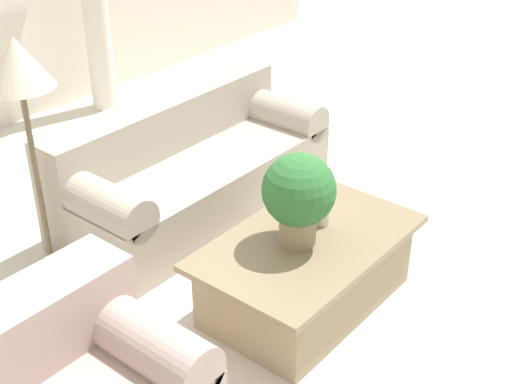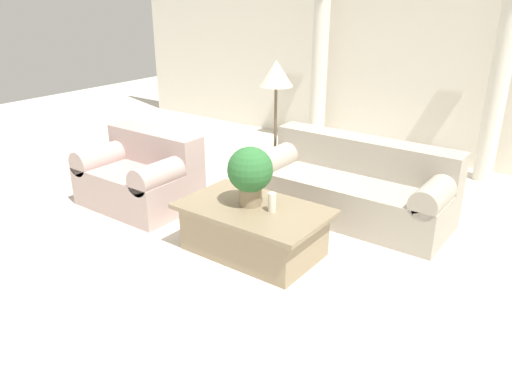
{
  "view_description": "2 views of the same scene",
  "coord_description": "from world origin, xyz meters",
  "px_view_note": "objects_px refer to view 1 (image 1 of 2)",
  "views": [
    {
      "loc": [
        -2.7,
        -2.26,
        2.71
      ],
      "look_at": [
        0.28,
        0.18,
        0.52
      ],
      "focal_mm": 50.0,
      "sensor_mm": 36.0,
      "label": 1
    },
    {
      "loc": [
        2.59,
        -3.64,
        2.31
      ],
      "look_at": [
        0.03,
        -0.16,
        0.52
      ],
      "focal_mm": 35.0,
      "sensor_mm": 36.0,
      "label": 2
    }
  ],
  "objects_px": {
    "coffee_table": "(307,271)",
    "floor_lamp": "(19,75)",
    "sofa_long": "(190,168)",
    "potted_plant": "(299,194)"
  },
  "relations": [
    {
      "from": "floor_lamp",
      "to": "coffee_table",
      "type": "bearing_deg",
      "value": -62.42
    },
    {
      "from": "sofa_long",
      "to": "coffee_table",
      "type": "height_order",
      "value": "sofa_long"
    },
    {
      "from": "coffee_table",
      "to": "potted_plant",
      "type": "distance_m",
      "value": 0.54
    },
    {
      "from": "sofa_long",
      "to": "potted_plant",
      "type": "bearing_deg",
      "value": -108.63
    },
    {
      "from": "sofa_long",
      "to": "floor_lamp",
      "type": "height_order",
      "value": "floor_lamp"
    },
    {
      "from": "coffee_table",
      "to": "floor_lamp",
      "type": "bearing_deg",
      "value": 117.58
    },
    {
      "from": "floor_lamp",
      "to": "potted_plant",
      "type": "bearing_deg",
      "value": -63.88
    },
    {
      "from": "coffee_table",
      "to": "sofa_long",
      "type": "bearing_deg",
      "value": 74.31
    },
    {
      "from": "potted_plant",
      "to": "floor_lamp",
      "type": "height_order",
      "value": "floor_lamp"
    },
    {
      "from": "coffee_table",
      "to": "floor_lamp",
      "type": "distance_m",
      "value": 1.97
    }
  ]
}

